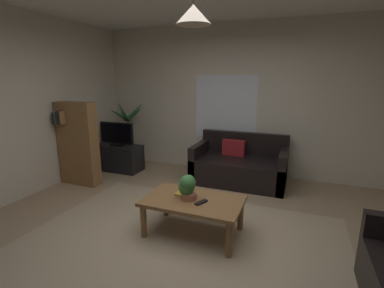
{
  "coord_description": "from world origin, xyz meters",
  "views": [
    {
      "loc": [
        1.11,
        -2.51,
        1.77
      ],
      "look_at": [
        0.0,
        0.3,
        1.05
      ],
      "focal_mm": 25.81,
      "sensor_mm": 36.0,
      "label": 1
    }
  ],
  "objects": [
    {
      "name": "remote_on_table_0",
      "position": [
        0.17,
        0.13,
        0.44
      ],
      "size": [
        0.11,
        0.17,
        0.02
      ],
      "primitive_type": "cube",
      "rotation": [
        0.0,
        0.0,
        2.71
      ],
      "color": "black",
      "rests_on": "coffee_table"
    },
    {
      "name": "tv",
      "position": [
        -2.14,
        1.78,
        0.73
      ],
      "size": [
        0.72,
        0.16,
        0.45
      ],
      "color": "black",
      "rests_on": "tv_stand"
    },
    {
      "name": "bookshelf_corner",
      "position": [
        -2.33,
        0.97,
        0.71
      ],
      "size": [
        0.7,
        0.31,
        1.4
      ],
      "color": "olive",
      "rests_on": "ground"
    },
    {
      "name": "potted_plant_on_table",
      "position": [
        -0.0,
        0.17,
        0.58
      ],
      "size": [
        0.21,
        0.2,
        0.29
      ],
      "color": "#B77051",
      "rests_on": "coffee_table"
    },
    {
      "name": "floor",
      "position": [
        0.0,
        0.0,
        -0.01
      ],
      "size": [
        5.38,
        5.11,
        0.02
      ],
      "primitive_type": "cube",
      "color": "#9E8466",
      "rests_on": "ground"
    },
    {
      "name": "wall_back",
      "position": [
        0.0,
        2.59,
        1.37
      ],
      "size": [
        5.5,
        0.06,
        2.74
      ],
      "primitive_type": "cube",
      "color": "beige",
      "rests_on": "ground"
    },
    {
      "name": "pendant_lamp",
      "position": [
        0.05,
        0.2,
        2.38
      ],
      "size": [
        0.36,
        0.36,
        0.46
      ],
      "color": "black"
    },
    {
      "name": "potted_palm_corner",
      "position": [
        -2.2,
        2.25,
        0.55
      ],
      "size": [
        0.82,
        0.79,
        1.32
      ],
      "color": "#B77051",
      "rests_on": "ground"
    },
    {
      "name": "book_on_table_0",
      "position": [
        -0.11,
        0.25,
        0.44
      ],
      "size": [
        0.14,
        0.12,
        0.03
      ],
      "primitive_type": "cube",
      "rotation": [
        0.0,
        0.0,
        -0.04
      ],
      "color": "gold",
      "rests_on": "coffee_table"
    },
    {
      "name": "tv_stand",
      "position": [
        -2.14,
        1.81,
        0.25
      ],
      "size": [
        0.9,
        0.44,
        0.5
      ],
      "primitive_type": "cube",
      "color": "black",
      "rests_on": "ground"
    },
    {
      "name": "window_pane",
      "position": [
        -0.21,
        2.55,
        1.24
      ],
      "size": [
        1.17,
        0.01,
        1.19
      ],
      "primitive_type": "cube",
      "color": "white"
    },
    {
      "name": "rug",
      "position": [
        0.0,
        -0.2,
        0.0
      ],
      "size": [
        3.5,
        2.81,
        0.01
      ],
      "primitive_type": "cube",
      "color": "tan",
      "rests_on": "ground"
    },
    {
      "name": "coffee_table",
      "position": [
        0.05,
        0.2,
        0.37
      ],
      "size": [
        1.11,
        0.68,
        0.43
      ],
      "color": "olive",
      "rests_on": "ground"
    },
    {
      "name": "couch_under_window",
      "position": [
        0.2,
        2.05,
        0.27
      ],
      "size": [
        1.56,
        0.89,
        0.82
      ],
      "color": "black",
      "rests_on": "ground"
    }
  ]
}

